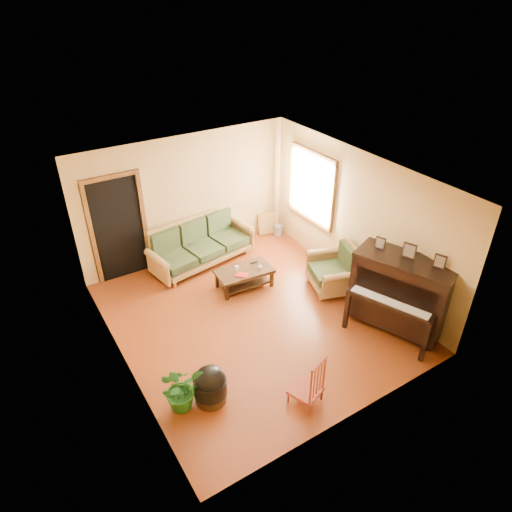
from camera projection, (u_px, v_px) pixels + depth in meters
floor at (253, 317)px, 8.04m from camera, size 5.00×5.00×0.00m
doorway at (119, 230)px, 8.62m from camera, size 1.08×0.16×2.05m
window at (312, 186)px, 9.17m from camera, size 0.12×1.36×1.46m
sofa at (202, 244)px, 9.27m from camera, size 2.29×1.25×0.93m
coffee_table at (244, 278)px, 8.71m from camera, size 1.10×0.66×0.39m
armchair at (332, 268)px, 8.54m from camera, size 1.13×1.15×0.92m
piano at (399, 294)px, 7.47m from camera, size 1.41×1.77×1.36m
footstool at (210, 388)px, 6.38m from camera, size 0.55×0.55×0.45m
red_chair at (306, 380)px, 6.25m from camera, size 0.52×0.54×0.85m
leaning_frame at (267, 223)px, 10.44m from camera, size 0.42×0.16×0.54m
ceramic_crock at (278, 230)px, 10.49m from camera, size 0.21×0.21×0.24m
potted_plant at (181, 389)px, 6.23m from camera, size 0.68×0.61×0.67m
book at (241, 277)px, 8.38m from camera, size 0.28×0.28×0.02m
candle at (237, 268)px, 8.55m from camera, size 0.07×0.07×0.11m
glass_jar at (260, 267)px, 8.64m from camera, size 0.10×0.10×0.05m
remote at (254, 262)px, 8.82m from camera, size 0.15×0.05×0.01m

